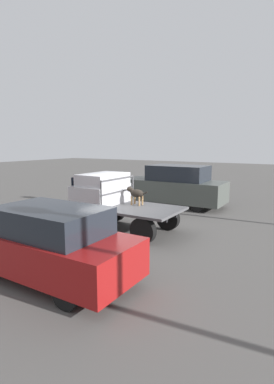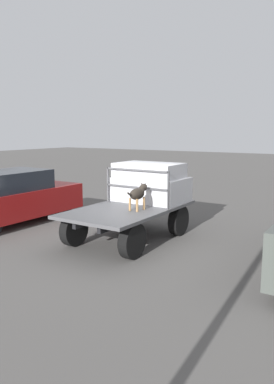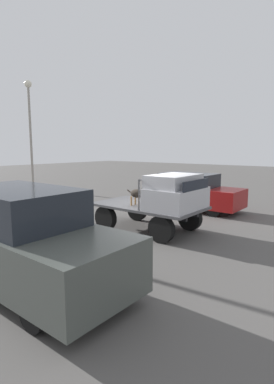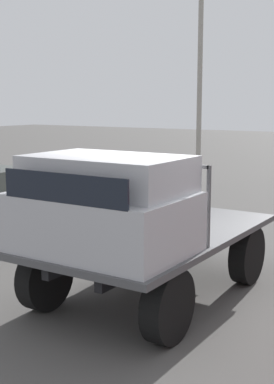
# 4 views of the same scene
# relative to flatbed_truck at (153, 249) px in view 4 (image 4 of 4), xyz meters

# --- Properties ---
(ground_plane) EXTENTS (80.00, 80.00, 0.00)m
(ground_plane) POSITION_rel_flatbed_truck_xyz_m (0.00, 0.00, -0.63)
(ground_plane) COLOR #514F4C
(flatbed_truck) EXTENTS (3.72, 2.08, 0.89)m
(flatbed_truck) POSITION_rel_flatbed_truck_xyz_m (0.00, 0.00, 0.00)
(flatbed_truck) COLOR black
(flatbed_truck) RESTS_ON ground
(truck_cab) EXTENTS (1.38, 1.96, 1.08)m
(truck_cab) POSITION_rel_flatbed_truck_xyz_m (1.09, 0.00, 0.77)
(truck_cab) COLOR #B7B7BC
(truck_cab) RESTS_ON flatbed_truck
(truck_headboard) EXTENTS (0.04, 1.96, 0.97)m
(truck_headboard) POSITION_rel_flatbed_truck_xyz_m (0.37, 0.00, 0.89)
(truck_headboard) COLOR #4C4C4F
(truck_headboard) RESTS_ON flatbed_truck
(dog) EXTENTS (0.87, 0.29, 0.67)m
(dog) POSITION_rel_flatbed_truck_xyz_m (-0.12, -0.37, 0.67)
(dog) COLOR #9E7547
(dog) RESTS_ON flatbed_truck
(light_pole_near) EXTENTS (0.52, 0.52, 8.31)m
(light_pole_near) POSITION_rel_flatbed_truck_xyz_m (-9.64, -4.07, 4.99)
(light_pole_near) COLOR gray
(light_pole_near) RESTS_ON ground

